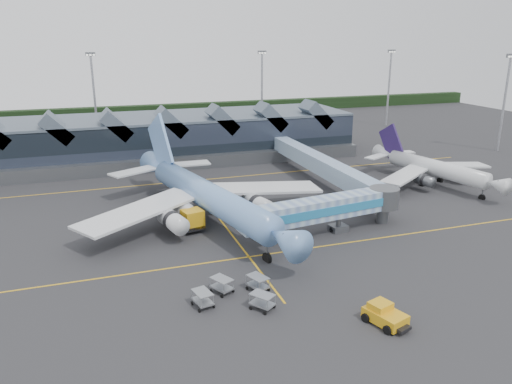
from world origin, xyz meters
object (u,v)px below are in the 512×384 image
object	(u,v)px
main_airliner	(205,194)
regional_jet	(432,167)
fuel_truck	(180,210)
jet_bridge	(333,208)
pushback_tug	(385,315)

from	to	relation	value
main_airliner	regional_jet	xyz separation A→B (m)	(44.07, 5.64, -1.04)
fuel_truck	jet_bridge	bearing A→B (deg)	-41.27
jet_bridge	regional_jet	bearing A→B (deg)	21.12
jet_bridge	fuel_truck	bearing A→B (deg)	144.16
regional_jet	fuel_truck	world-z (taller)	regional_jet
fuel_truck	pushback_tug	size ratio (longest dim) A/B	2.26
jet_bridge	pushback_tug	xyz separation A→B (m)	(-5.90, -22.46, -2.74)
regional_jet	jet_bridge	world-z (taller)	regional_jet
main_airliner	pushback_tug	xyz separation A→B (m)	(9.76, -32.46, -3.34)
jet_bridge	fuel_truck	world-z (taller)	jet_bridge
jet_bridge	pushback_tug	world-z (taller)	jet_bridge
main_airliner	fuel_truck	bearing A→B (deg)	161.78
regional_jet	pushback_tug	distance (m)	51.33
jet_bridge	main_airliner	bearing A→B (deg)	139.69
main_airliner	regional_jet	bearing A→B (deg)	-6.26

